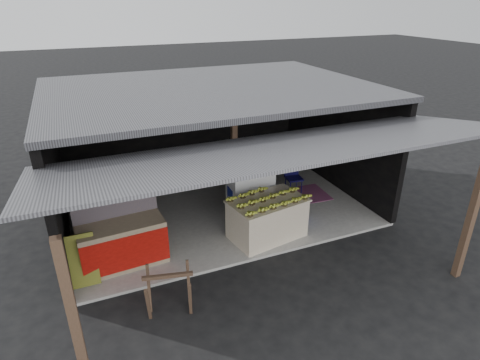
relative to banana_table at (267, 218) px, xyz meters
name	(u,v)px	position (x,y,z in m)	size (l,w,h in m)	color
ground	(256,260)	(-0.55, -0.65, -0.50)	(80.00, 80.00, 0.00)	black
concrete_slab	(215,205)	(-0.55, 1.85, -0.47)	(7.00, 5.00, 0.06)	gray
shophouse	(208,123)	(-0.55, 2.17, 1.60)	(7.40, 7.29, 3.02)	black
banana_table	(267,218)	(0.00, 0.00, 0.00)	(1.74, 1.24, 0.88)	silver
banana_pile	(268,196)	(0.00, 0.00, 0.53)	(1.48, 0.89, 0.17)	gold
white_crate	(250,194)	(0.06, 1.02, 0.11)	(1.01, 0.70, 1.10)	white
neighbor_stall	(122,242)	(-3.00, 0.21, 0.05)	(1.65, 0.83, 1.65)	#998466
green_signboard	(78,262)	(-3.82, -0.14, 0.05)	(0.66, 0.04, 0.99)	black
sawhorse	(169,289)	(-2.49, -1.43, 0.00)	(0.85, 0.84, 0.80)	#503628
water_barrel	(302,211)	(1.08, 0.33, -0.22)	(0.31, 0.31, 0.46)	#0D1A98
plastic_chair	(293,174)	(1.61, 1.72, 0.06)	(0.45, 0.45, 0.85)	#0E0B3D
magenta_rug	(299,195)	(1.66, 1.42, -0.44)	(1.50, 1.00, 0.01)	#701950
picture_frames	(179,110)	(-0.71, 4.25, 1.43)	(1.62, 0.04, 0.46)	black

